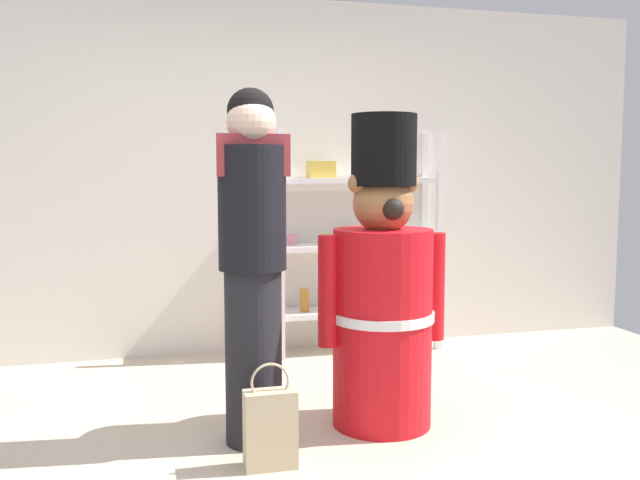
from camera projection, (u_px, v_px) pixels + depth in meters
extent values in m
plane|color=beige|center=(319.00, 470.00, 3.11)|extent=(6.40, 6.40, 0.00)
cube|color=silver|center=(245.00, 177.00, 5.10)|extent=(6.40, 0.12, 2.60)
cube|color=white|center=(281.00, 246.00, 4.84)|extent=(0.05, 0.05, 1.64)
cube|color=white|center=(439.00, 242.00, 5.14)|extent=(0.05, 0.05, 1.64)
cube|color=white|center=(273.00, 242.00, 5.13)|extent=(0.05, 0.05, 1.64)
cube|color=white|center=(423.00, 238.00, 5.43)|extent=(0.05, 0.05, 1.64)
cube|color=white|center=(356.00, 311.00, 5.18)|extent=(1.21, 0.30, 0.04)
cube|color=white|center=(356.00, 246.00, 5.14)|extent=(1.21, 0.30, 0.04)
cube|color=white|center=(357.00, 180.00, 5.09)|extent=(1.21, 0.30, 0.04)
cylinder|color=pink|center=(292.00, 239.00, 5.04)|extent=(0.07, 0.07, 0.08)
cylinder|color=yellow|center=(326.00, 239.00, 5.04)|extent=(0.09, 0.09, 0.08)
cylinder|color=blue|center=(356.00, 238.00, 5.13)|extent=(0.08, 0.08, 0.08)
cylinder|color=red|center=(386.00, 236.00, 5.21)|extent=(0.07, 0.07, 0.10)
cylinder|color=green|center=(417.00, 237.00, 5.24)|extent=(0.10, 0.10, 0.08)
cylinder|color=#B27226|center=(305.00, 300.00, 5.05)|extent=(0.07, 0.07, 0.17)
cylinder|color=#596B33|center=(356.00, 293.00, 5.17)|extent=(0.07, 0.07, 0.23)
cylinder|color=silver|center=(407.00, 294.00, 5.25)|extent=(0.07, 0.07, 0.19)
cube|color=gold|center=(321.00, 169.00, 5.01)|extent=(0.19, 0.15, 0.12)
cube|color=#B21E2D|center=(391.00, 167.00, 5.14)|extent=(0.14, 0.11, 0.15)
cylinder|color=red|center=(382.00, 328.00, 3.62)|extent=(0.52, 0.52, 1.04)
cylinder|color=white|center=(382.00, 315.00, 3.62)|extent=(0.54, 0.54, 0.05)
sphere|color=#9F683E|center=(383.00, 203.00, 3.56)|extent=(0.32, 0.32, 0.32)
sphere|color=#9F683E|center=(359.00, 183.00, 3.51)|extent=(0.11, 0.11, 0.11)
sphere|color=#9F683E|center=(408.00, 183.00, 3.58)|extent=(0.11, 0.11, 0.11)
cylinder|color=black|center=(384.00, 150.00, 3.53)|extent=(0.34, 0.34, 0.37)
cylinder|color=red|center=(328.00, 291.00, 3.53)|extent=(0.11, 0.11, 0.57)
cylinder|color=red|center=(434.00, 286.00, 3.68)|extent=(0.11, 0.11, 0.57)
sphere|color=black|center=(393.00, 209.00, 3.42)|extent=(0.11, 0.11, 0.11)
cylinder|color=black|center=(254.00, 356.00, 3.39)|extent=(0.28, 0.28, 0.87)
cylinder|color=black|center=(252.00, 208.00, 3.31)|extent=(0.33, 0.33, 0.60)
sphere|color=beige|center=(251.00, 123.00, 3.27)|extent=(0.24, 0.24, 0.24)
cube|color=#993338|center=(254.00, 155.00, 3.23)|extent=(0.35, 0.04, 0.20)
sphere|color=black|center=(250.00, 112.00, 3.29)|extent=(0.23, 0.23, 0.23)
cube|color=#C1AD89|center=(270.00, 429.00, 3.11)|extent=(0.24, 0.11, 0.36)
torus|color=#C1AD89|center=(270.00, 382.00, 3.09)|extent=(0.18, 0.01, 0.18)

